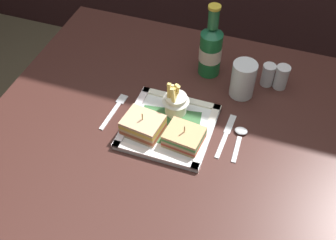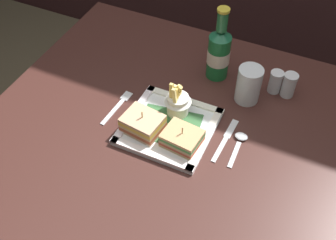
{
  "view_description": "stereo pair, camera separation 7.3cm",
  "coord_description": "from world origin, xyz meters",
  "px_view_note": "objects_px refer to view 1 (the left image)",
  "views": [
    {
      "loc": [
        0.24,
        -0.69,
        1.61
      ],
      "look_at": [
        -0.0,
        0.01,
        0.8
      ],
      "focal_mm": 44.08,
      "sensor_mm": 36.0,
      "label": 1
    },
    {
      "loc": [
        0.31,
        -0.66,
        1.61
      ],
      "look_at": [
        -0.0,
        0.01,
        0.8
      ],
      "focal_mm": 44.08,
      "sensor_mm": 36.0,
      "label": 2
    }
  ],
  "objects_px": {
    "salt_shaker": "(268,76)",
    "pepper_shaker": "(281,78)",
    "fork": "(115,109)",
    "spoon": "(240,135)",
    "sandwich_half_left": "(143,125)",
    "square_plate": "(168,127)",
    "water_glass": "(243,81)",
    "knife": "(226,134)",
    "sandwich_half_right": "(184,137)",
    "fries_cup": "(175,101)",
    "beer_bottle": "(211,49)",
    "dining_table": "(168,166)"
  },
  "relations": [
    {
      "from": "salt_shaker",
      "to": "pepper_shaker",
      "type": "xyz_separation_m",
      "value": [
        0.04,
        -0.0,
        0.0
      ]
    },
    {
      "from": "fork",
      "to": "spoon",
      "type": "xyz_separation_m",
      "value": [
        0.36,
        0.02,
        0.0
      ]
    },
    {
      "from": "sandwich_half_left",
      "to": "fork",
      "type": "relative_size",
      "value": 0.76
    },
    {
      "from": "pepper_shaker",
      "to": "square_plate",
      "type": "bearing_deg",
      "value": -134.38
    },
    {
      "from": "square_plate",
      "to": "water_glass",
      "type": "bearing_deg",
      "value": 51.68
    },
    {
      "from": "spoon",
      "to": "pepper_shaker",
      "type": "relative_size",
      "value": 1.59
    },
    {
      "from": "knife",
      "to": "spoon",
      "type": "height_order",
      "value": "spoon"
    },
    {
      "from": "water_glass",
      "to": "knife",
      "type": "relative_size",
      "value": 0.69
    },
    {
      "from": "knife",
      "to": "spoon",
      "type": "xyz_separation_m",
      "value": [
        0.04,
        0.0,
        0.0
      ]
    },
    {
      "from": "sandwich_half_right",
      "to": "knife",
      "type": "xyz_separation_m",
      "value": [
        0.1,
        0.07,
        -0.03
      ]
    },
    {
      "from": "fries_cup",
      "to": "water_glass",
      "type": "relative_size",
      "value": 0.95
    },
    {
      "from": "fork",
      "to": "spoon",
      "type": "distance_m",
      "value": 0.36
    },
    {
      "from": "square_plate",
      "to": "sandwich_half_left",
      "type": "xyz_separation_m",
      "value": [
        -0.06,
        -0.04,
        0.03
      ]
    },
    {
      "from": "fries_cup",
      "to": "knife",
      "type": "bearing_deg",
      "value": -9.15
    },
    {
      "from": "sandwich_half_right",
      "to": "pepper_shaker",
      "type": "height_order",
      "value": "pepper_shaker"
    },
    {
      "from": "fork",
      "to": "beer_bottle",
      "type": "bearing_deg",
      "value": 49.58
    },
    {
      "from": "spoon",
      "to": "pepper_shaker",
      "type": "distance_m",
      "value": 0.24
    },
    {
      "from": "beer_bottle",
      "to": "salt_shaker",
      "type": "bearing_deg",
      "value": 1.27
    },
    {
      "from": "spoon",
      "to": "knife",
      "type": "bearing_deg",
      "value": -174.25
    },
    {
      "from": "salt_shaker",
      "to": "pepper_shaker",
      "type": "relative_size",
      "value": 0.93
    },
    {
      "from": "square_plate",
      "to": "knife",
      "type": "relative_size",
      "value": 1.46
    },
    {
      "from": "spoon",
      "to": "salt_shaker",
      "type": "bearing_deg",
      "value": 82.76
    },
    {
      "from": "beer_bottle",
      "to": "water_glass",
      "type": "height_order",
      "value": "beer_bottle"
    },
    {
      "from": "sandwich_half_left",
      "to": "square_plate",
      "type": "bearing_deg",
      "value": 35.65
    },
    {
      "from": "dining_table",
      "to": "square_plate",
      "type": "xyz_separation_m",
      "value": [
        -0.0,
        0.01,
        0.17
      ]
    },
    {
      "from": "dining_table",
      "to": "sandwich_half_right",
      "type": "height_order",
      "value": "sandwich_half_right"
    },
    {
      "from": "fork",
      "to": "pepper_shaker",
      "type": "relative_size",
      "value": 1.92
    },
    {
      "from": "fries_cup",
      "to": "beer_bottle",
      "type": "bearing_deg",
      "value": 78.05
    },
    {
      "from": "sandwich_half_left",
      "to": "spoon",
      "type": "height_order",
      "value": "sandwich_half_left"
    },
    {
      "from": "square_plate",
      "to": "beer_bottle",
      "type": "height_order",
      "value": "beer_bottle"
    },
    {
      "from": "square_plate",
      "to": "pepper_shaker",
      "type": "distance_m",
      "value": 0.37
    },
    {
      "from": "beer_bottle",
      "to": "pepper_shaker",
      "type": "relative_size",
      "value": 3.1
    },
    {
      "from": "fries_cup",
      "to": "fork",
      "type": "bearing_deg",
      "value": -166.39
    },
    {
      "from": "dining_table",
      "to": "fork",
      "type": "bearing_deg",
      "value": 170.42
    },
    {
      "from": "dining_table",
      "to": "pepper_shaker",
      "type": "bearing_deg",
      "value": 47.08
    },
    {
      "from": "fries_cup",
      "to": "salt_shaker",
      "type": "height_order",
      "value": "fries_cup"
    },
    {
      "from": "beer_bottle",
      "to": "spoon",
      "type": "height_order",
      "value": "beer_bottle"
    },
    {
      "from": "square_plate",
      "to": "fries_cup",
      "type": "distance_m",
      "value": 0.07
    },
    {
      "from": "beer_bottle",
      "to": "pepper_shaker",
      "type": "height_order",
      "value": "beer_bottle"
    },
    {
      "from": "sandwich_half_left",
      "to": "pepper_shaker",
      "type": "bearing_deg",
      "value": 44.04
    },
    {
      "from": "sandwich_half_right",
      "to": "spoon",
      "type": "bearing_deg",
      "value": 29.5
    },
    {
      "from": "water_glass",
      "to": "fork",
      "type": "bearing_deg",
      "value": -150.62
    },
    {
      "from": "beer_bottle",
      "to": "pepper_shaker",
      "type": "xyz_separation_m",
      "value": [
        0.22,
        0.0,
        -0.06
      ]
    },
    {
      "from": "square_plate",
      "to": "water_glass",
      "type": "distance_m",
      "value": 0.26
    },
    {
      "from": "dining_table",
      "to": "pepper_shaker",
      "type": "xyz_separation_m",
      "value": [
        0.26,
        0.28,
        0.19
      ]
    },
    {
      "from": "sandwich_half_left",
      "to": "fork",
      "type": "height_order",
      "value": "sandwich_half_left"
    },
    {
      "from": "knife",
      "to": "salt_shaker",
      "type": "xyz_separation_m",
      "value": [
        0.07,
        0.24,
        0.03
      ]
    },
    {
      "from": "square_plate",
      "to": "fries_cup",
      "type": "relative_size",
      "value": 2.22
    },
    {
      "from": "sandwich_half_right",
      "to": "fries_cup",
      "type": "height_order",
      "value": "fries_cup"
    },
    {
      "from": "square_plate",
      "to": "spoon",
      "type": "distance_m",
      "value": 0.2
    }
  ]
}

